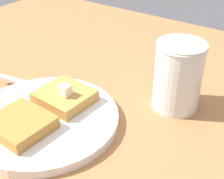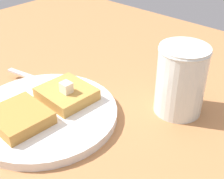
# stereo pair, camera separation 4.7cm
# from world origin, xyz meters

# --- Properties ---
(table_surface) EXTENTS (0.95, 0.95, 0.02)m
(table_surface) POSITION_xyz_m (0.00, 0.00, 0.01)
(table_surface) COLOR #AC7042
(table_surface) RESTS_ON ground
(plate) EXTENTS (0.23, 0.23, 0.01)m
(plate) POSITION_xyz_m (0.04, 0.04, 0.03)
(plate) COLOR white
(plate) RESTS_ON table_surface
(toast_slice_left) EXTENTS (0.08, 0.08, 0.02)m
(toast_slice_left) POSITION_xyz_m (0.00, 0.04, 0.05)
(toast_slice_left) COLOR #C18D41
(toast_slice_left) RESTS_ON plate
(toast_slice_middle) EXTENTS (0.08, 0.08, 0.02)m
(toast_slice_middle) POSITION_xyz_m (0.09, 0.04, 0.05)
(toast_slice_middle) COLOR #B97E37
(toast_slice_middle) RESTS_ON plate
(butter_pat_primary) EXTENTS (0.02, 0.02, 0.02)m
(butter_pat_primary) POSITION_xyz_m (0.01, 0.05, 0.06)
(butter_pat_primary) COLOR #F7EBCA
(butter_pat_primary) RESTS_ON toast_slice_left
(fork) EXTENTS (0.04, 0.16, 0.00)m
(fork) POSITION_xyz_m (-0.01, -0.02, 0.04)
(fork) COLOR silver
(fork) RESTS_ON plate
(syrup_jar) EXTENTS (0.08, 0.08, 0.11)m
(syrup_jar) POSITION_xyz_m (-0.11, 0.18, 0.07)
(syrup_jar) COLOR #421D0D
(syrup_jar) RESTS_ON table_surface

